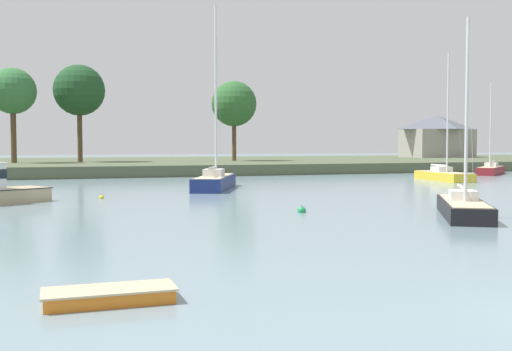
{
  "coord_description": "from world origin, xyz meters",
  "views": [
    {
      "loc": [
        -11.42,
        -9.54,
        3.76
      ],
      "look_at": [
        2.53,
        31.5,
        1.54
      ],
      "focal_mm": 42.96,
      "sensor_mm": 36.0,
      "label": 1
    }
  ],
  "objects": [
    {
      "name": "mooring_buoy_green",
      "position": [
        1.79,
        21.48,
        0.08
      ],
      "size": [
        0.48,
        0.48,
        0.53
      ],
      "color": "#1E8C47",
      "rests_on": "ground"
    },
    {
      "name": "far_shore_bank",
      "position": [
        0.0,
        83.65,
        0.66
      ],
      "size": [
        197.05,
        48.57,
        1.33
      ],
      "primitive_type": "cube",
      "color": "#4C563D",
      "rests_on": "ground"
    },
    {
      "name": "mooring_buoy_yellow",
      "position": [
        -7.97,
        33.97,
        0.06
      ],
      "size": [
        0.35,
        0.35,
        0.4
      ],
      "color": "yellow",
      "rests_on": "ground"
    },
    {
      "name": "dinghy_orange",
      "position": [
        -10.1,
        5.11,
        0.13
      ],
      "size": [
        3.09,
        1.25,
        0.49
      ],
      "color": "orange",
      "rests_on": "ground"
    },
    {
      "name": "sailboat_maroon",
      "position": [
        40.86,
        53.22,
        0.26
      ],
      "size": [
        7.61,
        6.98,
        11.99
      ],
      "color": "maroon",
      "rests_on": "ground"
    },
    {
      "name": "sailboat_navy",
      "position": [
        1.76,
        40.06,
        0.33
      ],
      "size": [
        6.14,
        10.04,
        16.12
      ],
      "color": "navy",
      "rests_on": "ground"
    },
    {
      "name": "sailboat_yellow",
      "position": [
        27.63,
        44.53,
        0.28
      ],
      "size": [
        3.67,
        9.1,
        13.69
      ],
      "color": "gold",
      "rests_on": "ground"
    },
    {
      "name": "shore_tree_center",
      "position": [
        14.59,
        77.06,
        9.68
      ],
      "size": [
        6.65,
        6.65,
        11.72
      ],
      "color": "brown",
      "rests_on": "far_shore_bank"
    },
    {
      "name": "sailboat_black",
      "position": [
        8.99,
        16.98,
        0.24
      ],
      "size": [
        5.99,
        8.11,
        10.7
      ],
      "color": "black",
      "rests_on": "ground"
    },
    {
      "name": "shore_tree_left",
      "position": [
        -7.26,
        78.17,
        11.12
      ],
      "size": [
        6.98,
        6.98,
        13.34
      ],
      "color": "brown",
      "rests_on": "far_shore_bank"
    },
    {
      "name": "cottage_behind_trees",
      "position": [
        58.09,
        88.84,
        5.41
      ],
      "size": [
        12.73,
        8.62,
        7.88
      ],
      "color": "#9E998E",
      "rests_on": "far_shore_bank"
    },
    {
      "name": "shore_tree_far_right",
      "position": [
        -15.66,
        76.01,
        10.57
      ],
      "size": [
        5.97,
        5.97,
        12.32
      ],
      "color": "brown",
      "rests_on": "far_shore_bank"
    }
  ]
}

